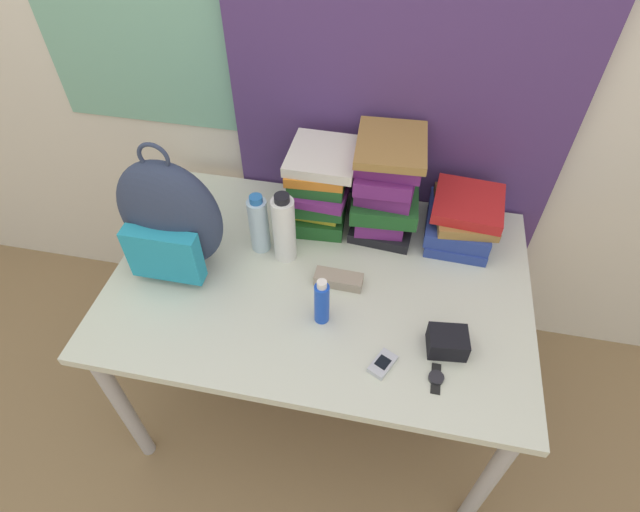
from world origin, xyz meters
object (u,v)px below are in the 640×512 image
at_px(book_stack_center, 386,185).
at_px(water_bottle, 259,224).
at_px(book_stack_right, 461,218).
at_px(sunglasses_case, 339,279).
at_px(book_stack_left, 321,184).
at_px(sports_bottle, 284,229).
at_px(backpack, 170,219).
at_px(camera_pouch, 447,342).
at_px(sunscreen_bottle, 322,302).
at_px(wristwatch, 436,378).
at_px(cell_phone, 383,364).

height_order(book_stack_center, water_bottle, book_stack_center).
xyz_separation_m(book_stack_right, sunglasses_case, (-0.36, -0.30, -0.06)).
bearing_deg(book_stack_center, book_stack_left, -179.46).
height_order(book_stack_left, book_stack_center, book_stack_center).
xyz_separation_m(water_bottle, sports_bottle, (0.09, -0.02, 0.02)).
bearing_deg(backpack, book_stack_left, 37.89).
relative_size(sunglasses_case, camera_pouch, 1.30).
bearing_deg(sports_bottle, sunscreen_bottle, -53.91).
distance_m(book_stack_center, camera_pouch, 0.55).
distance_m(sports_bottle, camera_pouch, 0.60).
relative_size(book_stack_left, wristwatch, 3.24).
relative_size(sports_bottle, sunglasses_case, 1.68).
bearing_deg(backpack, sports_bottle, 16.43).
bearing_deg(sunscreen_bottle, book_stack_left, 101.78).
height_order(backpack, book_stack_right, backpack).
bearing_deg(sunscreen_bottle, sports_bottle, 126.09).
height_order(water_bottle, wristwatch, water_bottle).
relative_size(water_bottle, sunscreen_bottle, 1.31).
xyz_separation_m(sports_bottle, sunglasses_case, (0.19, -0.08, -0.10)).
bearing_deg(sunglasses_case, wristwatch, -41.54).
bearing_deg(sunglasses_case, sports_bottle, 156.23).
relative_size(book_stack_right, sunglasses_case, 1.86).
distance_m(cell_phone, camera_pouch, 0.19).
relative_size(sports_bottle, cell_phone, 2.63).
xyz_separation_m(backpack, wristwatch, (0.83, -0.27, -0.18)).
bearing_deg(sunscreen_bottle, backpack, 164.87).
height_order(book_stack_left, sports_bottle, book_stack_left).
bearing_deg(book_stack_center, cell_phone, -83.03).
xyz_separation_m(camera_pouch, wristwatch, (-0.02, -0.10, -0.03)).
xyz_separation_m(water_bottle, cell_phone, (0.45, -0.37, -0.10)).
relative_size(backpack, camera_pouch, 3.89).
xyz_separation_m(sunscreen_bottle, sunglasses_case, (0.02, 0.14, -0.06)).
xyz_separation_m(water_bottle, camera_pouch, (0.62, -0.28, -0.07)).
height_order(book_stack_center, cell_phone, book_stack_center).
xyz_separation_m(cell_phone, sunglasses_case, (-0.17, 0.27, 0.01)).
distance_m(backpack, wristwatch, 0.89).
distance_m(book_stack_center, cell_phone, 0.59).
xyz_separation_m(book_stack_left, cell_phone, (0.29, -0.56, -0.13)).
bearing_deg(book_stack_center, backpack, -153.11).
xyz_separation_m(book_stack_left, camera_pouch, (0.45, -0.47, -0.11)).
xyz_separation_m(backpack, sunglasses_case, (0.52, 0.01, -0.17)).
xyz_separation_m(book_stack_center, book_stack_right, (0.26, -0.00, -0.09)).
bearing_deg(sports_bottle, backpack, -163.57).
distance_m(water_bottle, sports_bottle, 0.09).
bearing_deg(sunscreen_bottle, book_stack_center, 74.35).
bearing_deg(book_stack_left, wristwatch, -53.22).
bearing_deg(sports_bottle, camera_pouch, -26.26).
bearing_deg(book_stack_left, book_stack_right, -0.31).
distance_m(book_stack_left, book_stack_center, 0.22).
height_order(camera_pouch, wristwatch, camera_pouch).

